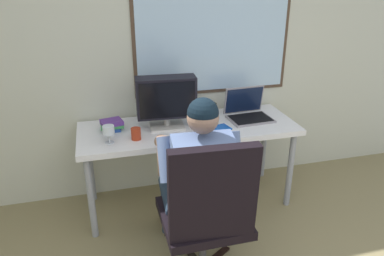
% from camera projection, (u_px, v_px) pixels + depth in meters
% --- Properties ---
extents(wall_rear, '(5.24, 0.08, 2.66)m').
position_uv_depth(wall_rear, '(180.00, 44.00, 3.15)').
color(wall_rear, beige).
rests_on(wall_rear, ground).
extents(desk, '(1.77, 0.65, 0.73)m').
position_uv_depth(desk, '(189.00, 134.00, 3.06)').
color(desk, '#92959F').
rests_on(desk, ground).
extents(office_chair, '(0.55, 0.58, 1.06)m').
position_uv_depth(office_chair, '(208.00, 209.00, 2.23)').
color(office_chair, black).
rests_on(office_chair, ground).
extents(person_seated, '(0.54, 0.79, 1.24)m').
position_uv_depth(person_seated, '(198.00, 177.00, 2.45)').
color(person_seated, '#213145').
rests_on(person_seated, ground).
extents(crt_monitor, '(0.48, 0.24, 0.42)m').
position_uv_depth(crt_monitor, '(166.00, 98.00, 2.92)').
color(crt_monitor, beige).
rests_on(crt_monitor, desk).
extents(laptop, '(0.37, 0.32, 0.26)m').
position_uv_depth(laptop, '(247.00, 110.00, 3.19)').
color(laptop, gray).
rests_on(laptop, desk).
extents(wine_glass, '(0.09, 0.09, 0.13)m').
position_uv_depth(wine_glass, '(109.00, 131.00, 2.71)').
color(wine_glass, silver).
rests_on(wine_glass, desk).
extents(desk_speaker, '(0.09, 0.08, 0.14)m').
position_uv_depth(desk_speaker, '(210.00, 111.00, 3.16)').
color(desk_speaker, black).
rests_on(desk_speaker, desk).
extents(book_stack, '(0.19, 0.17, 0.09)m').
position_uv_depth(book_stack, '(112.00, 125.00, 2.93)').
color(book_stack, '#2247A0').
rests_on(book_stack, desk).
extents(cd_case, '(0.17, 0.15, 0.01)m').
position_uv_depth(cd_case, '(221.00, 128.00, 2.98)').
color(cd_case, blue).
rests_on(cd_case, desk).
extents(coffee_mug, '(0.07, 0.07, 0.09)m').
position_uv_depth(coffee_mug, '(136.00, 134.00, 2.78)').
color(coffee_mug, '#A43018').
rests_on(coffee_mug, desk).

